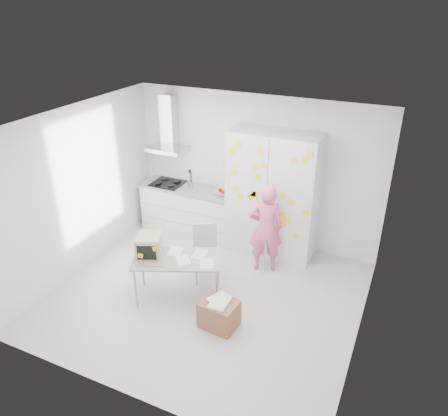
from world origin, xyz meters
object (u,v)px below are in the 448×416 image
at_px(person, 265,228).
at_px(cardboard_box, 219,314).
at_px(desk, 159,252).
at_px(chair, 206,249).

height_order(person, cardboard_box, person).
relative_size(desk, chair, 1.58).
bearing_deg(person, desk, 24.29).
bearing_deg(desk, cardboard_box, -36.65).
bearing_deg(cardboard_box, person, 87.10).
relative_size(person, chair, 1.69).
bearing_deg(cardboard_box, desk, 166.67).
bearing_deg(chair, cardboard_box, -84.47).
xyz_separation_m(desk, cardboard_box, (1.09, -0.26, -0.57)).
height_order(desk, cardboard_box, desk).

